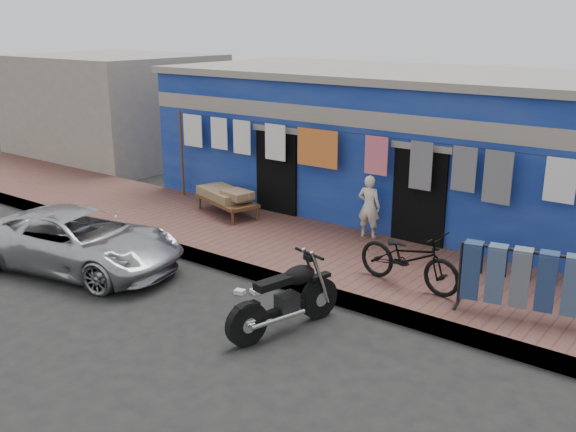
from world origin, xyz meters
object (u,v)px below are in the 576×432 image
(car, at_px, (79,240))
(charpoy, at_px, (227,202))
(motorcycle, at_px, (284,296))
(jeans_rack, at_px, (533,283))
(bicycle, at_px, (409,252))
(seated_person, at_px, (369,206))

(car, bearing_deg, charpoy, -17.32)
(motorcycle, height_order, jeans_rack, jeans_rack)
(bicycle, relative_size, charpoy, 0.97)
(bicycle, height_order, motorcycle, bicycle)
(charpoy, height_order, jeans_rack, jeans_rack)
(car, bearing_deg, jeans_rack, -83.89)
(charpoy, bearing_deg, seated_person, 9.03)
(car, xyz_separation_m, motorcycle, (4.53, 0.30, -0.01))
(car, distance_m, bicycle, 5.98)
(car, distance_m, seated_person, 5.58)
(bicycle, xyz_separation_m, jeans_rack, (1.96, 0.05, -0.07))
(bicycle, distance_m, jeans_rack, 1.96)
(car, bearing_deg, seated_person, -53.30)
(charpoy, bearing_deg, bicycle, -13.79)
(charpoy, relative_size, jeans_rack, 0.84)
(bicycle, bearing_deg, seated_person, 50.59)
(car, distance_m, jeans_rack, 7.83)
(car, height_order, jeans_rack, jeans_rack)
(motorcycle, xyz_separation_m, charpoy, (-4.20, 3.37, -0.02))
(motorcycle, bearing_deg, bicycle, 78.93)
(seated_person, xyz_separation_m, motorcycle, (0.87, -3.90, -0.32))
(bicycle, relative_size, jeans_rack, 0.82)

